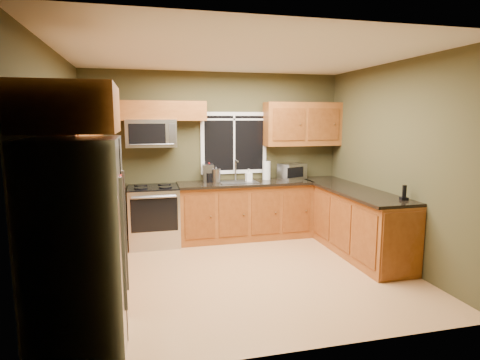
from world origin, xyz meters
name	(u,v)px	position (x,y,z in m)	size (l,w,h in m)	color
floor	(243,273)	(0.00, 0.00, 0.00)	(4.20, 4.20, 0.00)	tan
ceiling	(243,54)	(0.00, 0.00, 2.70)	(4.20, 4.20, 0.00)	white
back_wall	(216,155)	(0.00, 1.80, 1.35)	(4.20, 4.20, 0.00)	#3C3920
front_wall	(298,195)	(0.00, -1.80, 1.35)	(4.20, 4.20, 0.00)	#3C3920
left_wall	(58,174)	(-2.10, 0.00, 1.35)	(3.60, 3.60, 0.00)	#3C3920
right_wall	(393,164)	(2.10, 0.00, 1.35)	(3.60, 3.60, 0.00)	#3C3920
window	(234,143)	(0.30, 1.78, 1.55)	(1.12, 0.03, 1.02)	white
base_cabinets_left	(96,238)	(-1.80, 0.48, 0.45)	(0.60, 2.65, 0.90)	brown
countertop_left	(96,202)	(-1.78, 0.48, 0.92)	(0.65, 2.65, 0.04)	black
base_cabinets_back	(245,211)	(0.42, 1.50, 0.45)	(2.17, 0.60, 0.90)	brown
countertop_back	(245,183)	(0.42, 1.48, 0.92)	(2.17, 0.65, 0.04)	black
base_cabinets_peninsula	(350,220)	(1.80, 0.54, 0.45)	(0.60, 2.52, 0.90)	brown
countertop_peninsula	(350,189)	(1.78, 0.55, 0.92)	(0.65, 2.50, 0.04)	black
upper_cabinets_left	(78,126)	(-1.94, 0.48, 1.86)	(0.33, 2.65, 0.72)	brown
upper_cabinets_back_left	(163,111)	(-0.85, 1.64, 2.07)	(1.30, 0.33, 0.30)	brown
upper_cabinets_back_right	(302,124)	(1.45, 1.64, 1.86)	(1.30, 0.33, 0.72)	brown
upper_cabinet_over_fridge	(69,108)	(-1.74, -1.30, 2.03)	(0.72, 0.90, 0.38)	brown
refrigerator	(78,247)	(-1.74, -1.30, 0.90)	(0.74, 0.90, 1.80)	#B7B7BC
range	(154,215)	(-1.05, 1.47, 0.47)	(0.76, 0.69, 0.94)	#B7B7BC
microwave	(151,133)	(-1.05, 1.61, 1.73)	(0.76, 0.41, 0.42)	#B7B7BC
sink	(238,181)	(0.30, 1.49, 0.95)	(0.60, 0.42, 0.36)	slate
toaster_oven	(292,171)	(1.27, 1.62, 1.07)	(0.50, 0.45, 0.26)	#B7B7BC
coffee_maker	(208,174)	(-0.16, 1.64, 1.07)	(0.18, 0.24, 0.28)	slate
kettle	(216,175)	(-0.05, 1.57, 1.06)	(0.15, 0.15, 0.26)	#B7B7BC
paper_towel_roll	(266,170)	(0.83, 1.64, 1.09)	(0.13, 0.13, 0.34)	white
soap_bottle_a	(209,172)	(-0.14, 1.70, 1.09)	(0.12, 0.12, 0.30)	red
soap_bottle_b	(249,175)	(0.48, 1.50, 1.04)	(0.09, 0.09, 0.21)	white
cordless_phone	(404,196)	(1.98, -0.43, 1.00)	(0.10, 0.10, 0.19)	black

